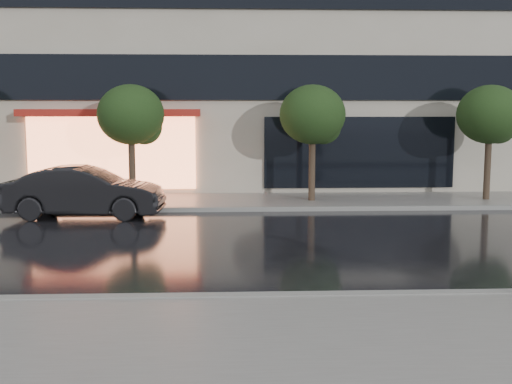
{
  "coord_description": "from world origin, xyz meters",
  "views": [
    {
      "loc": [
        0.2,
        -11.34,
        3.2
      ],
      "look_at": [
        0.79,
        2.44,
        1.4
      ],
      "focal_mm": 45.0,
      "sensor_mm": 36.0,
      "label": 1
    }
  ],
  "objects": [
    {
      "name": "curb_near",
      "position": [
        0.0,
        -1.0,
        0.07
      ],
      "size": [
        60.0,
        0.25,
        0.14
      ],
      "primitive_type": "cube",
      "color": "gray",
      "rests_on": "ground"
    },
    {
      "name": "tree_mid_west",
      "position": [
        -2.94,
        10.03,
        2.92
      ],
      "size": [
        2.2,
        2.2,
        3.99
      ],
      "color": "#33261C",
      "rests_on": "ground"
    },
    {
      "name": "curb_far",
      "position": [
        0.0,
        8.5,
        0.07
      ],
      "size": [
        60.0,
        0.25,
        0.14
      ],
      "primitive_type": "cube",
      "color": "gray",
      "rests_on": "ground"
    },
    {
      "name": "sidewalk_far",
      "position": [
        0.0,
        10.25,
        0.06
      ],
      "size": [
        60.0,
        3.5,
        0.12
      ],
      "primitive_type": "cube",
      "color": "slate",
      "rests_on": "ground"
    },
    {
      "name": "parked_car",
      "position": [
        -4.05,
        7.6,
        0.76
      ],
      "size": [
        4.66,
        1.82,
        1.51
      ],
      "primitive_type": "imported",
      "rotation": [
        0.0,
        0.0,
        1.52
      ],
      "color": "black",
      "rests_on": "ground"
    },
    {
      "name": "tree_mid_east",
      "position": [
        3.06,
        10.03,
        2.92
      ],
      "size": [
        2.2,
        2.2,
        3.99
      ],
      "color": "#33261C",
      "rests_on": "ground"
    },
    {
      "name": "tree_far_east",
      "position": [
        9.06,
        10.03,
        2.92
      ],
      "size": [
        2.2,
        2.2,
        3.99
      ],
      "color": "#33261C",
      "rests_on": "ground"
    },
    {
      "name": "ground",
      "position": [
        0.0,
        0.0,
        0.0
      ],
      "size": [
        120.0,
        120.0,
        0.0
      ],
      "primitive_type": "plane",
      "color": "black",
      "rests_on": "ground"
    },
    {
      "name": "sidewalk_near",
      "position": [
        0.0,
        -3.25,
        0.06
      ],
      "size": [
        60.0,
        4.5,
        0.12
      ],
      "primitive_type": "cube",
      "color": "slate",
      "rests_on": "ground"
    }
  ]
}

